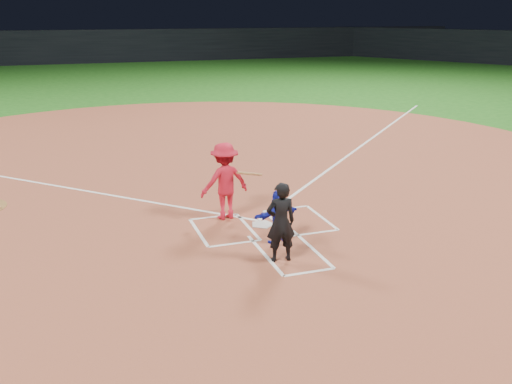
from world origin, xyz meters
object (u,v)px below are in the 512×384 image
object	(u,v)px
home_plate	(262,224)
umpire	(281,222)
batter_at_plate	(225,181)
catcher	(279,217)

from	to	relation	value
home_plate	umpire	distance (m)	2.26
home_plate	batter_at_plate	bearing A→B (deg)	-46.64
home_plate	catcher	xyz separation A→B (m)	(-0.02, -1.14, 0.60)
home_plate	umpire	xyz separation A→B (m)	(-0.34, -2.07, 0.84)
catcher	batter_at_plate	distance (m)	2.05
home_plate	catcher	size ratio (longest dim) A/B	0.49
home_plate	batter_at_plate	distance (m)	1.42
home_plate	batter_at_plate	xyz separation A→B (m)	(-0.72, 0.76, 0.95)
home_plate	catcher	distance (m)	1.29
umpire	batter_at_plate	size ratio (longest dim) A/B	0.88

